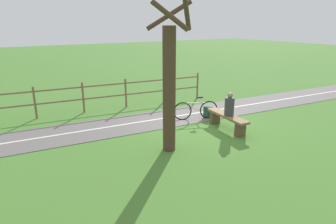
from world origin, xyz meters
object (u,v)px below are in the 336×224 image
(bench, at_px, (227,119))
(bicycle, at_px, (196,110))
(person_seated, at_px, (229,106))
(backpack, at_px, (208,112))
(tree_near_bench, at_px, (170,82))

(bench, bearing_deg, bicycle, 15.98)
(person_seated, distance_m, backpack, 1.56)
(backpack, height_order, tree_near_bench, tree_near_bench)
(bench, xyz_separation_m, person_seated, (-0.07, 0.01, 0.49))
(person_seated, relative_size, bicycle, 0.49)
(bicycle, xyz_separation_m, backpack, (-0.07, -0.52, -0.15))
(tree_near_bench, bearing_deg, bench, -81.38)
(bicycle, bearing_deg, person_seated, 121.21)
(bench, relative_size, backpack, 4.38)
(person_seated, bearing_deg, tree_near_bench, 102.29)
(backpack, bearing_deg, bicycle, 82.59)
(bicycle, xyz_separation_m, tree_near_bench, (-1.77, 2.22, 1.58))
(bench, distance_m, backpack, 1.35)
(bench, height_order, tree_near_bench, tree_near_bench)
(bicycle, height_order, backpack, bicycle)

